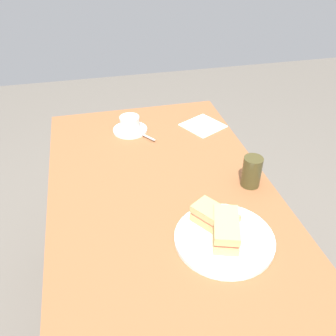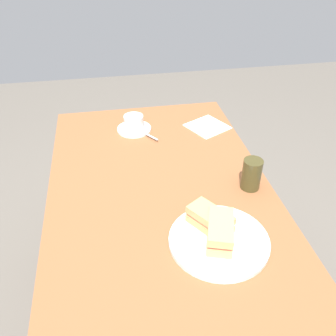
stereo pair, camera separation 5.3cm
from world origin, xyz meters
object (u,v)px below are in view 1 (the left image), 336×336
object	(u,v)px
coffee_cup	(130,122)
sandwich_front	(226,229)
sandwich_plate	(224,239)
sandwich_back	(215,218)
coffee_saucer	(130,130)
napkin	(203,126)
spoon	(143,134)
drinking_glass	(252,172)
dining_table	(163,215)

from	to	relation	value
coffee_cup	sandwich_front	bearing A→B (deg)	14.05
sandwich_front	coffee_cup	bearing A→B (deg)	-165.95
sandwich_plate	sandwich_back	size ratio (longest dim) A/B	1.93
sandwich_plate	coffee_saucer	bearing A→B (deg)	-165.95
coffee_cup	napkin	size ratio (longest dim) A/B	0.71
spoon	sandwich_back	bearing A→B (deg)	11.27
sandwich_front	coffee_saucer	world-z (taller)	sandwich_front
coffee_saucer	spoon	world-z (taller)	spoon
coffee_saucer	drinking_glass	xyz separation A→B (m)	(0.45, 0.34, 0.05)
sandwich_back	spoon	xyz separation A→B (m)	(-0.56, -0.11, -0.03)
dining_table	coffee_cup	size ratio (longest dim) A/B	11.72
coffee_saucer	spoon	xyz separation A→B (m)	(0.06, 0.04, 0.01)
dining_table	drinking_glass	size ratio (longest dim) A/B	11.65
sandwich_plate	coffee_cup	xyz separation A→B (m)	(-0.68, -0.17, 0.03)
napkin	dining_table	bearing A→B (deg)	-33.91
drinking_glass	napkin	bearing A→B (deg)	-175.69
coffee_cup	spoon	xyz separation A→B (m)	(0.06, 0.04, -0.03)
sandwich_plate	coffee_saucer	distance (m)	0.69
coffee_saucer	sandwich_back	bearing A→B (deg)	14.02
coffee_saucer	napkin	xyz separation A→B (m)	(0.03, 0.31, -0.00)
napkin	coffee_saucer	bearing A→B (deg)	-95.23
sandwich_front	dining_table	bearing A→B (deg)	-154.30
coffee_cup	drinking_glass	xyz separation A→B (m)	(0.45, 0.34, 0.01)
dining_table	coffee_saucer	bearing A→B (deg)	-173.69
napkin	sandwich_plate	bearing A→B (deg)	-12.34
dining_table	napkin	xyz separation A→B (m)	(-0.39, 0.26, 0.11)
sandwich_plate	drinking_glass	world-z (taller)	drinking_glass
sandwich_plate	spoon	distance (m)	0.62
sandwich_front	spoon	size ratio (longest dim) A/B	1.73
sandwich_back	spoon	world-z (taller)	sandwich_back
sandwich_front	napkin	size ratio (longest dim) A/B	1.01
sandwich_plate	coffee_cup	bearing A→B (deg)	-165.96
sandwich_front	coffee_saucer	distance (m)	0.70
coffee_saucer	dining_table	bearing A→B (deg)	6.31
sandwich_back	coffee_cup	bearing A→B (deg)	-166.00
sandwich_front	spoon	bearing A→B (deg)	-168.43
coffee_cup	drinking_glass	distance (m)	0.57
coffee_cup	drinking_glass	world-z (taller)	drinking_glass
coffee_cup	napkin	bearing A→B (deg)	84.48
sandwich_back	dining_table	bearing A→B (deg)	-151.67
sandwich_plate	sandwich_front	xyz separation A→B (m)	(0.00, 0.00, 0.04)
dining_table	spoon	bearing A→B (deg)	-179.55
dining_table	sandwich_front	world-z (taller)	sandwich_front
spoon	drinking_glass	world-z (taller)	drinking_glass
coffee_saucer	spoon	distance (m)	0.08
sandwich_front	coffee_saucer	xyz separation A→B (m)	(-0.68, -0.17, -0.04)
sandwich_plate	napkin	world-z (taller)	sandwich_plate
napkin	sandwich_back	bearing A→B (deg)	-14.59
sandwich_front	drinking_glass	xyz separation A→B (m)	(-0.22, 0.17, 0.01)
dining_table	napkin	distance (m)	0.48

